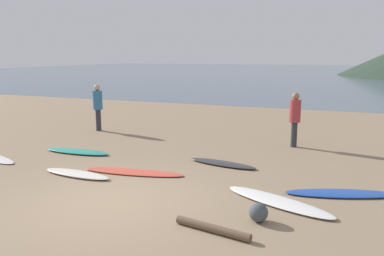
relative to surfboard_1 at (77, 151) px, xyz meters
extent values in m
cube|color=#8C7559|center=(3.25, 6.93, -0.15)|extent=(120.00, 120.00, 0.20)
cube|color=#475B6B|center=(3.25, 62.64, -0.05)|extent=(140.00, 100.00, 0.01)
ellipsoid|color=teal|center=(0.00, 0.00, 0.00)|extent=(2.21, 0.63, 0.10)
ellipsoid|color=silver|center=(1.47, -1.89, 0.00)|extent=(1.98, 0.60, 0.10)
ellipsoid|color=#D84C38|center=(2.67, -1.17, -0.02)|extent=(2.70, 0.92, 0.06)
ellipsoid|color=#333338|center=(4.55, 0.40, 0.00)|extent=(2.03, 0.82, 0.09)
ellipsoid|color=white|center=(6.44, -1.88, -0.01)|extent=(2.51, 1.53, 0.09)
ellipsoid|color=#1E479E|center=(7.62, -0.87, -0.01)|extent=(2.45, 1.30, 0.07)
cylinder|color=#2D2D38|center=(6.05, 3.32, 0.36)|extent=(0.20, 0.20, 0.83)
cylinder|color=#9E3338|center=(6.05, 3.32, 1.14)|extent=(0.36, 0.36, 0.72)
sphere|color=#936B4C|center=(6.05, 3.32, 1.61)|extent=(0.23, 0.23, 0.23)
cylinder|color=#2D2D38|center=(-1.52, 3.28, 0.38)|extent=(0.20, 0.20, 0.85)
cylinder|color=teal|center=(-1.52, 3.28, 1.17)|extent=(0.37, 0.37, 0.74)
sphere|color=tan|center=(-1.52, 3.28, 1.66)|extent=(0.24, 0.24, 0.24)
cylinder|color=brown|center=(5.64, -3.61, 0.02)|extent=(1.41, 0.39, 0.14)
sphere|color=#434C51|center=(6.26, -2.89, 0.13)|extent=(0.35, 0.35, 0.35)
camera|label=1|loc=(7.63, -9.48, 2.91)|focal=36.55mm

